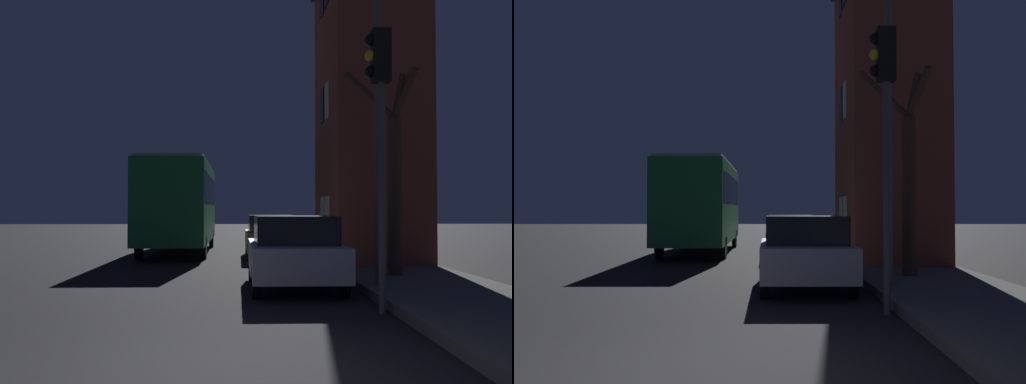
% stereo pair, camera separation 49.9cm
% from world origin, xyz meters
% --- Properties ---
extents(ground_plane, '(120.00, 120.00, 0.00)m').
position_xyz_m(ground_plane, '(0.00, 0.00, 0.00)').
color(ground_plane, black).
extents(brick_building, '(2.96, 4.84, 9.26)m').
position_xyz_m(brick_building, '(4.74, 11.85, 4.83)').
color(brick_building, brown).
rests_on(brick_building, sidewalk).
extents(streetlamp, '(1.15, 0.36, 6.88)m').
position_xyz_m(streetlamp, '(3.29, 5.83, 4.56)').
color(streetlamp, '#4C4C4C').
rests_on(streetlamp, sidewalk).
extents(traffic_light, '(0.43, 0.24, 4.77)m').
position_xyz_m(traffic_light, '(3.00, 3.56, 3.40)').
color(traffic_light, '#4C4C4C').
rests_on(traffic_light, ground).
extents(bare_tree, '(1.77, 1.93, 5.03)m').
position_xyz_m(bare_tree, '(4.39, 7.62, 2.66)').
color(bare_tree, '#473323').
rests_on(bare_tree, sidewalk).
extents(bus, '(2.44, 9.28, 3.57)m').
position_xyz_m(bus, '(-1.65, 17.04, 2.12)').
color(bus, '#1E6B33').
rests_on(bus, ground).
extents(car_near_lane, '(1.89, 3.92, 1.59)m').
position_xyz_m(car_near_lane, '(1.84, 6.50, 0.82)').
color(car_near_lane, '#B7BABF').
rests_on(car_near_lane, ground).
extents(car_mid_lane, '(1.75, 4.14, 1.52)m').
position_xyz_m(car_mid_lane, '(1.82, 14.52, 0.78)').
color(car_mid_lane, olive).
rests_on(car_mid_lane, ground).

